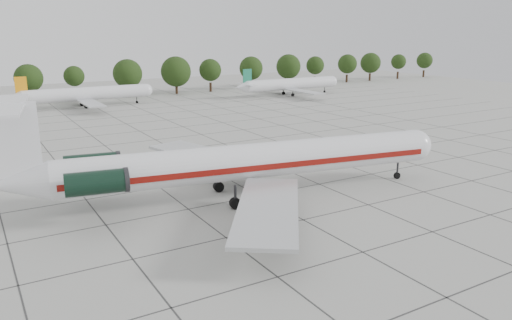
# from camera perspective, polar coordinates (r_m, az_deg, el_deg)

# --- Properties ---
(ground) EXTENTS (260.00, 260.00, 0.00)m
(ground) POSITION_cam_1_polar(r_m,az_deg,el_deg) (52.75, 0.31, -4.10)
(ground) COLOR #A7A7A0
(ground) RESTS_ON ground
(apron_joints) EXTENTS (170.00, 170.00, 0.02)m
(apron_joints) POSITION_cam_1_polar(r_m,az_deg,el_deg) (65.52, -6.45, -0.43)
(apron_joints) COLOR #383838
(apron_joints) RESTS_ON ground
(main_airliner) EXTENTS (46.73, 36.48, 11.04)m
(main_airliner) POSITION_cam_1_polar(r_m,az_deg,el_deg) (50.72, -2.70, -0.29)
(main_airliner) COLOR silver
(main_airliner) RESTS_ON ground
(ground_crew) EXTENTS (0.70, 0.47, 1.87)m
(ground_crew) POSITION_cam_1_polar(r_m,az_deg,el_deg) (68.84, 16.23, 0.61)
(ground_crew) COLOR orange
(ground_crew) RESTS_ON ground
(bg_airliner_c) EXTENTS (28.24, 27.20, 7.40)m
(bg_airliner_c) POSITION_cam_1_polar(r_m,az_deg,el_deg) (119.26, -18.79, 7.15)
(bg_airliner_c) COLOR silver
(bg_airliner_c) RESTS_ON ground
(bg_airliner_d) EXTENTS (28.24, 27.20, 7.40)m
(bg_airliner_d) POSITION_cam_1_polar(r_m,az_deg,el_deg) (133.90, 3.99, 8.63)
(bg_airliner_d) COLOR silver
(bg_airliner_d) RESTS_ON ground
(tree_line) EXTENTS (249.86, 8.44, 10.22)m
(tree_line) POSITION_cam_1_polar(r_m,az_deg,el_deg) (129.07, -24.55, 8.50)
(tree_line) COLOR #332114
(tree_line) RESTS_ON ground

